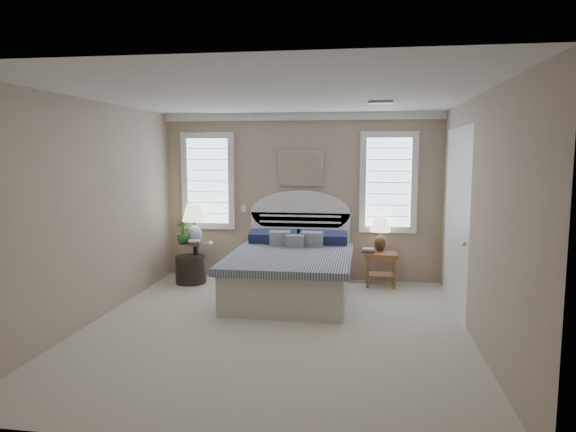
# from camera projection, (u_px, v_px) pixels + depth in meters

# --- Properties ---
(floor) EXTENTS (4.50, 5.00, 0.01)m
(floor) POSITION_uv_depth(u_px,v_px,m) (275.00, 328.00, 6.07)
(floor) COLOR beige
(floor) RESTS_ON ground
(ceiling) EXTENTS (4.50, 5.00, 0.01)m
(ceiling) POSITION_uv_depth(u_px,v_px,m) (274.00, 96.00, 5.74)
(ceiling) COLOR silver
(ceiling) RESTS_ON wall_back
(wall_back) EXTENTS (4.50, 0.02, 2.70)m
(wall_back) POSITION_uv_depth(u_px,v_px,m) (301.00, 197.00, 8.36)
(wall_back) COLOR tan
(wall_back) RESTS_ON floor
(wall_left) EXTENTS (0.02, 5.00, 2.70)m
(wall_left) POSITION_uv_depth(u_px,v_px,m) (92.00, 212.00, 6.24)
(wall_left) COLOR tan
(wall_left) RESTS_ON floor
(wall_right) EXTENTS (0.02, 5.00, 2.70)m
(wall_right) POSITION_uv_depth(u_px,v_px,m) (478.00, 219.00, 5.58)
(wall_right) COLOR tan
(wall_right) RESTS_ON floor
(crown_molding) EXTENTS (4.50, 0.08, 0.12)m
(crown_molding) POSITION_uv_depth(u_px,v_px,m) (301.00, 117.00, 8.16)
(crown_molding) COLOR white
(crown_molding) RESTS_ON wall_back
(hvac_vent) EXTENTS (0.30, 0.20, 0.02)m
(hvac_vent) POSITION_uv_depth(u_px,v_px,m) (380.00, 103.00, 6.36)
(hvac_vent) COLOR #B2B2B2
(hvac_vent) RESTS_ON ceiling
(switch_plate) EXTENTS (0.08, 0.01, 0.12)m
(switch_plate) POSITION_uv_depth(u_px,v_px,m) (244.00, 208.00, 8.51)
(switch_plate) COLOR white
(switch_plate) RESTS_ON wall_back
(window_left) EXTENTS (0.90, 0.06, 1.60)m
(window_left) POSITION_uv_depth(u_px,v_px,m) (208.00, 181.00, 8.54)
(window_left) COLOR #C9EAFF
(window_left) RESTS_ON wall_back
(window_right) EXTENTS (0.90, 0.06, 1.60)m
(window_right) POSITION_uv_depth(u_px,v_px,m) (388.00, 182.00, 8.11)
(window_right) COLOR #C9EAFF
(window_right) RESTS_ON wall_back
(painting) EXTENTS (0.74, 0.04, 0.58)m
(painting) POSITION_uv_depth(u_px,v_px,m) (301.00, 168.00, 8.27)
(painting) COLOR silver
(painting) RESTS_ON wall_back
(closet_door) EXTENTS (0.02, 1.80, 2.40)m
(closet_door) POSITION_uv_depth(u_px,v_px,m) (456.00, 219.00, 6.78)
(closet_door) COLOR white
(closet_door) RESTS_ON floor
(bed) EXTENTS (1.72, 2.28, 1.47)m
(bed) POSITION_uv_depth(u_px,v_px,m) (292.00, 269.00, 7.46)
(bed) COLOR beige
(bed) RESTS_ON floor
(side_table_left) EXTENTS (0.56, 0.56, 0.63)m
(side_table_left) POSITION_uv_depth(u_px,v_px,m) (196.00, 257.00, 8.28)
(side_table_left) COLOR black
(side_table_left) RESTS_ON floor
(nightstand_right) EXTENTS (0.50, 0.40, 0.53)m
(nightstand_right) POSITION_uv_depth(u_px,v_px,m) (381.00, 262.00, 7.95)
(nightstand_right) COLOR brown
(nightstand_right) RESTS_ON floor
(floor_pot) EXTENTS (0.61, 0.61, 0.43)m
(floor_pot) POSITION_uv_depth(u_px,v_px,m) (191.00, 270.00, 8.17)
(floor_pot) COLOR black
(floor_pot) RESTS_ON floor
(lamp_left) EXTENTS (0.49, 0.49, 0.62)m
(lamp_left) POSITION_uv_depth(u_px,v_px,m) (194.00, 219.00, 8.18)
(lamp_left) COLOR silver
(lamp_left) RESTS_ON side_table_left
(lamp_right) EXTENTS (0.33, 0.33, 0.54)m
(lamp_right) POSITION_uv_depth(u_px,v_px,m) (380.00, 230.00, 8.04)
(lamp_right) COLOR black
(lamp_right) RESTS_ON nightstand_right
(potted_plant) EXTENTS (0.22, 0.22, 0.39)m
(potted_plant) POSITION_uv_depth(u_px,v_px,m) (183.00, 232.00, 8.13)
(potted_plant) COLOR #317C36
(potted_plant) RESTS_ON side_table_left
(books_left) EXTENTS (0.21, 0.16, 0.08)m
(books_left) POSITION_uv_depth(u_px,v_px,m) (194.00, 243.00, 8.02)
(books_left) COLOR maroon
(books_left) RESTS_ON side_table_left
(books_right) EXTENTS (0.20, 0.16, 0.08)m
(books_right) POSITION_uv_depth(u_px,v_px,m) (368.00, 251.00, 7.90)
(books_right) COLOR maroon
(books_right) RESTS_ON nightstand_right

